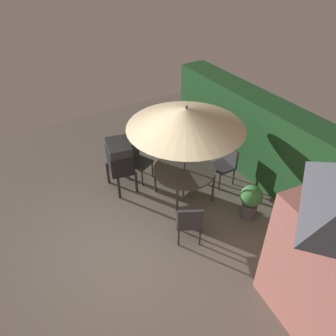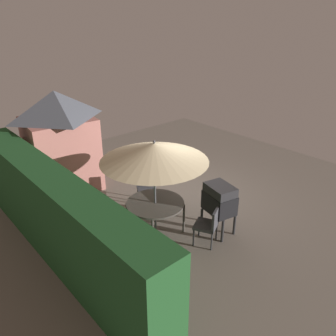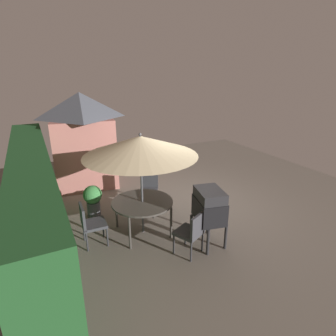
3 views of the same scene
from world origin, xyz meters
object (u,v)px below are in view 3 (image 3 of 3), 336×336
Objects in this scene: patio_umbrella at (140,146)px; chair_far_side at (192,231)px; patio_table at (142,204)px; potted_plant_by_shed at (93,199)px; chair_toward_hedge at (149,187)px; garden_shed at (83,139)px; bbq_grill at (209,206)px; chair_near_shed at (90,222)px.

patio_umbrella is 1.93m from chair_far_side.
patio_table is 1.67× the size of potted_plant_by_shed.
patio_table is at bearing 151.23° from chair_toward_hedge.
patio_table is (-3.41, -0.54, -0.73)m from garden_shed.
bbq_grill is 0.60m from chair_far_side.
bbq_grill is at bearing -160.40° from garden_shed.
chair_toward_hedge is at bearing 11.11° from bbq_grill.
garden_shed is at bearing -9.78° from chair_near_shed.
potted_plant_by_shed is at bearing 29.84° from chair_far_side.
bbq_grill is 2.17m from chair_toward_hedge.
chair_near_shed is at bearing 165.35° from potted_plant_by_shed.
patio_table is 1.28m from chair_far_side.
patio_umbrella reaches higher than potted_plant_by_shed.
patio_table is 1.44m from bbq_grill.
chair_near_shed is 2.05m from chair_far_side.
potted_plant_by_shed is (2.37, 1.36, -0.07)m from chair_far_side.
bbq_grill is at bearing -71.63° from chair_far_side.
patio_table is 1.13m from chair_near_shed.
chair_near_shed is 1.00× the size of chair_toward_hedge.
bbq_grill is (-0.99, -1.03, 0.16)m from patio_table.
chair_far_side is at bearing -125.26° from chair_near_shed.
patio_table is at bearing -146.64° from potted_plant_by_shed.
chair_far_side is 1.00× the size of chair_toward_hedge.
chair_near_shed reaches higher than patio_table.
garden_shed reaches higher than patio_table.
garden_shed reaches higher than patio_umbrella.
chair_toward_hedge is (2.11, 0.41, -0.33)m from bbq_grill.
chair_near_shed reaches higher than potted_plant_by_shed.
chair_far_side is 1.15× the size of potted_plant_by_shed.
patio_umbrella is at bearing -63.43° from patio_table.
patio_umbrella is 1.81m from bbq_grill.
chair_far_side is (-4.56, -1.09, -0.91)m from garden_shed.
chair_toward_hedge is (-2.29, -1.15, -0.91)m from garden_shed.
garden_shed is 2.14× the size of patio_table.
garden_shed is at bearing -7.06° from potted_plant_by_shed.
patio_umbrella is at bearing -91.85° from chair_near_shed.
potted_plant_by_shed is at bearing 85.80° from chair_toward_hedge.
garden_shed is at bearing 8.93° from patio_table.
chair_near_shed is (-3.38, 0.58, -0.91)m from garden_shed.
bbq_grill reaches higher than chair_toward_hedge.
potted_plant_by_shed is at bearing 39.69° from bbq_grill.
patio_umbrella is (0.00, -0.00, 1.27)m from patio_table.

